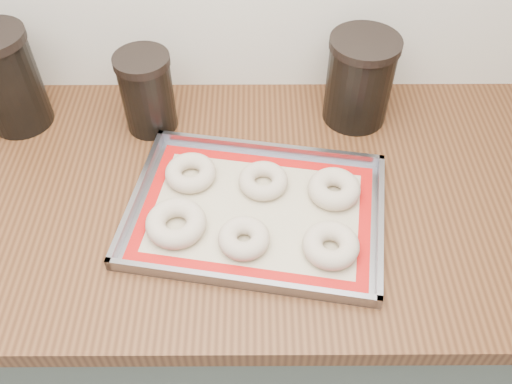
{
  "coord_description": "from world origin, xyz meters",
  "views": [
    {
      "loc": [
        0.07,
        0.98,
        1.68
      ],
      "look_at": [
        0.07,
        1.61,
        0.96
      ],
      "focal_mm": 38.0,
      "sensor_mm": 36.0,
      "label": 1
    }
  ],
  "objects_px": {
    "bagel_front_mid": "(244,238)",
    "bagel_front_left": "(176,223)",
    "baking_tray": "(256,211)",
    "canister_mid": "(147,92)",
    "bagel_back_right": "(334,189)",
    "bagel_back_mid": "(263,181)",
    "canister_left": "(7,80)",
    "bagel_back_left": "(191,173)",
    "bagel_front_right": "(331,245)",
    "canister_right": "(359,80)"
  },
  "relations": [
    {
      "from": "bagel_back_mid",
      "to": "bagel_back_right",
      "type": "distance_m",
      "value": 0.13
    },
    {
      "from": "bagel_front_mid",
      "to": "bagel_front_left",
      "type": "bearing_deg",
      "value": 164.73
    },
    {
      "from": "bagel_back_left",
      "to": "bagel_back_right",
      "type": "xyz_separation_m",
      "value": [
        0.27,
        -0.04,
        0.0
      ]
    },
    {
      "from": "canister_left",
      "to": "canister_right",
      "type": "distance_m",
      "value": 0.72
    },
    {
      "from": "bagel_front_left",
      "to": "canister_left",
      "type": "xyz_separation_m",
      "value": [
        -0.36,
        0.3,
        0.09
      ]
    },
    {
      "from": "baking_tray",
      "to": "bagel_front_mid",
      "type": "distance_m",
      "value": 0.08
    },
    {
      "from": "bagel_front_left",
      "to": "bagel_back_right",
      "type": "xyz_separation_m",
      "value": [
        0.29,
        0.08,
        0.0
      ]
    },
    {
      "from": "bagel_back_mid",
      "to": "bagel_back_right",
      "type": "relative_size",
      "value": 0.95
    },
    {
      "from": "bagel_front_mid",
      "to": "canister_mid",
      "type": "xyz_separation_m",
      "value": [
        -0.2,
        0.32,
        0.07
      ]
    },
    {
      "from": "baking_tray",
      "to": "bagel_front_left",
      "type": "xyz_separation_m",
      "value": [
        -0.14,
        -0.04,
        0.02
      ]
    },
    {
      "from": "bagel_front_right",
      "to": "canister_right",
      "type": "relative_size",
      "value": 0.51
    },
    {
      "from": "baking_tray",
      "to": "canister_right",
      "type": "relative_size",
      "value": 2.65
    },
    {
      "from": "bagel_front_left",
      "to": "bagel_front_right",
      "type": "xyz_separation_m",
      "value": [
        0.27,
        -0.05,
        -0.0
      ]
    },
    {
      "from": "bagel_front_left",
      "to": "bagel_front_right",
      "type": "relative_size",
      "value": 1.1
    },
    {
      "from": "baking_tray",
      "to": "canister_left",
      "type": "bearing_deg",
      "value": 152.4
    },
    {
      "from": "baking_tray",
      "to": "bagel_back_mid",
      "type": "bearing_deg",
      "value": 77.59
    },
    {
      "from": "baking_tray",
      "to": "bagel_back_left",
      "type": "distance_m",
      "value": 0.15
    },
    {
      "from": "baking_tray",
      "to": "canister_mid",
      "type": "height_order",
      "value": "canister_mid"
    },
    {
      "from": "bagel_back_mid",
      "to": "canister_right",
      "type": "height_order",
      "value": "canister_right"
    },
    {
      "from": "bagel_back_left",
      "to": "canister_mid",
      "type": "distance_m",
      "value": 0.2
    },
    {
      "from": "bagel_back_left",
      "to": "canister_left",
      "type": "xyz_separation_m",
      "value": [
        -0.38,
        0.18,
        0.09
      ]
    },
    {
      "from": "baking_tray",
      "to": "canister_right",
      "type": "distance_m",
      "value": 0.36
    },
    {
      "from": "baking_tray",
      "to": "bagel_front_mid",
      "type": "bearing_deg",
      "value": -106.25
    },
    {
      "from": "bagel_back_left",
      "to": "canister_left",
      "type": "height_order",
      "value": "canister_left"
    },
    {
      "from": "bagel_back_right",
      "to": "bagel_back_mid",
      "type": "bearing_deg",
      "value": 169.81
    },
    {
      "from": "baking_tray",
      "to": "bagel_front_left",
      "type": "bearing_deg",
      "value": -164.37
    },
    {
      "from": "baking_tray",
      "to": "canister_right",
      "type": "bearing_deg",
      "value": 52.12
    },
    {
      "from": "baking_tray",
      "to": "bagel_front_right",
      "type": "height_order",
      "value": "bagel_front_right"
    },
    {
      "from": "bagel_back_mid",
      "to": "bagel_front_mid",
      "type": "bearing_deg",
      "value": -104.47
    },
    {
      "from": "bagel_front_left",
      "to": "bagel_front_mid",
      "type": "distance_m",
      "value": 0.13
    },
    {
      "from": "canister_left",
      "to": "bagel_front_left",
      "type": "bearing_deg",
      "value": -40.0
    },
    {
      "from": "bagel_back_right",
      "to": "bagel_front_right",
      "type": "bearing_deg",
      "value": -98.15
    },
    {
      "from": "baking_tray",
      "to": "bagel_back_left",
      "type": "xyz_separation_m",
      "value": [
        -0.13,
        0.08,
        0.01
      ]
    },
    {
      "from": "canister_mid",
      "to": "canister_right",
      "type": "xyz_separation_m",
      "value": [
        0.44,
        0.03,
        0.01
      ]
    },
    {
      "from": "bagel_front_mid",
      "to": "bagel_back_right",
      "type": "xyz_separation_m",
      "value": [
        0.17,
        0.11,
        0.0
      ]
    },
    {
      "from": "bagel_front_left",
      "to": "bagel_back_right",
      "type": "bearing_deg",
      "value": 15.5
    },
    {
      "from": "bagel_front_right",
      "to": "canister_mid",
      "type": "bearing_deg",
      "value": 135.9
    },
    {
      "from": "bagel_front_right",
      "to": "canister_right",
      "type": "distance_m",
      "value": 0.38
    },
    {
      "from": "canister_left",
      "to": "canister_mid",
      "type": "distance_m",
      "value": 0.28
    },
    {
      "from": "canister_right",
      "to": "baking_tray",
      "type": "bearing_deg",
      "value": -127.88
    },
    {
      "from": "bagel_front_left",
      "to": "bagel_back_left",
      "type": "xyz_separation_m",
      "value": [
        0.02,
        0.12,
        -0.0
      ]
    },
    {
      "from": "baking_tray",
      "to": "bagel_back_right",
      "type": "height_order",
      "value": "bagel_back_right"
    },
    {
      "from": "bagel_front_left",
      "to": "bagel_back_mid",
      "type": "xyz_separation_m",
      "value": [
        0.16,
        0.1,
        -0.0
      ]
    },
    {
      "from": "canister_right",
      "to": "bagel_back_right",
      "type": "bearing_deg",
      "value": -106.08
    },
    {
      "from": "bagel_back_right",
      "to": "bagel_front_left",
      "type": "bearing_deg",
      "value": -164.5
    },
    {
      "from": "bagel_front_left",
      "to": "canister_right",
      "type": "height_order",
      "value": "canister_right"
    },
    {
      "from": "bagel_back_right",
      "to": "canister_mid",
      "type": "relative_size",
      "value": 0.57
    },
    {
      "from": "bagel_back_right",
      "to": "canister_left",
      "type": "xyz_separation_m",
      "value": [
        -0.65,
        0.22,
        0.09
      ]
    },
    {
      "from": "bagel_front_right",
      "to": "bagel_back_right",
      "type": "height_order",
      "value": "bagel_back_right"
    },
    {
      "from": "bagel_front_left",
      "to": "bagel_front_right",
      "type": "distance_m",
      "value": 0.27
    }
  ]
}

